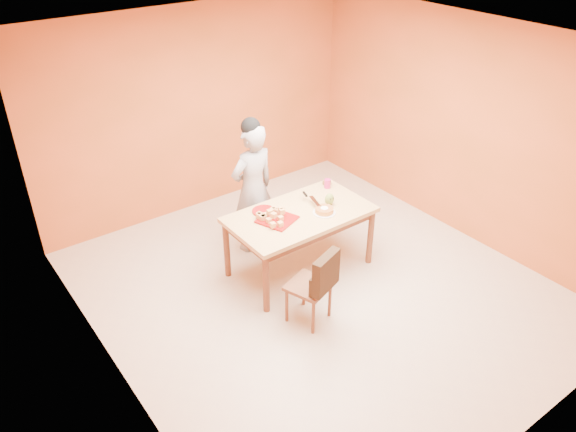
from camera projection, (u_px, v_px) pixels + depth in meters
floor at (317, 289)px, 6.28m from camera, size 5.00×5.00×0.00m
ceiling at (325, 44)px, 4.89m from camera, size 5.00×5.00×0.00m
wall_back at (199, 111)px, 7.31m from camera, size 4.50×0.00×4.50m
wall_left at (101, 260)px, 4.44m from camera, size 0.00×5.00×5.00m
wall_right at (465, 130)px, 6.74m from camera, size 0.00×5.00×5.00m
dining_table at (300, 220)px, 6.27m from camera, size 1.60×0.90×0.76m
dining_chair at (310, 285)px, 5.62m from camera, size 0.51×0.57×0.87m
pastry_pile at (277, 214)px, 6.05m from camera, size 0.32×0.32×0.11m
person at (253, 189)px, 6.60m from camera, size 0.62×0.43×1.62m
pastry_platter at (277, 219)px, 6.08m from camera, size 0.46×0.46×0.02m
red_dinner_plate at (264, 211)px, 6.24m from camera, size 0.34×0.34×0.02m
white_cake_plate at (324, 212)px, 6.22m from camera, size 0.28×0.28×0.01m
sponge_cake at (324, 210)px, 6.20m from camera, size 0.25×0.25×0.05m
cake_server at (315, 201)px, 6.32m from camera, size 0.12×0.25×0.01m
egg_ornament at (329, 199)px, 6.34m from camera, size 0.12×0.10×0.14m
magenta_glass at (327, 184)px, 6.70m from camera, size 0.10×0.10×0.11m
checker_tin at (327, 183)px, 6.80m from camera, size 0.13×0.13×0.03m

